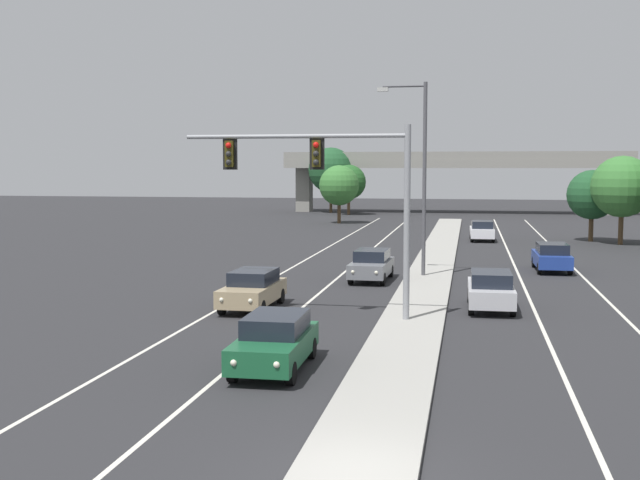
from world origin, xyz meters
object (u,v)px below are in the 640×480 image
object	(u,v)px
street_lamp_median	(420,167)
car_receding_blue	(552,257)
tree_far_right_a	(592,195)
car_receding_white	(482,230)
overhead_signal_mast	(334,179)
car_oncoming_tan	(253,289)
tree_far_left_b	(339,185)
tree_far_left_a	(349,182)
tree_far_left_c	(331,170)
tree_far_right_b	(622,187)
car_oncoming_grey	(372,265)
car_receding_silver	(491,290)
car_oncoming_green	(275,341)

from	to	relation	value
street_lamp_median	car_receding_blue	xyz separation A→B (m)	(7.10, 4.02, -4.97)
tree_far_right_a	car_receding_white	bearing A→B (deg)	-172.70
overhead_signal_mast	car_oncoming_tan	bearing A→B (deg)	153.37
tree_far_left_b	tree_far_left_a	bearing A→B (deg)	94.81
overhead_signal_mast	tree_far_left_c	size ratio (longest dim) A/B	1.04
tree_far_left_c	tree_far_right_b	xyz separation A→B (m)	(28.41, -36.32, -1.05)
tree_far_left_a	car_oncoming_grey	bearing A→B (deg)	-80.09
car_receding_silver	tree_far_left_a	bearing A→B (deg)	103.92
car_oncoming_tan	tree_far_left_c	xyz separation A→B (m)	(-8.60, 67.28, 4.56)
street_lamp_median	car_oncoming_green	distance (m)	20.45
car_receding_silver	tree_far_right_a	size ratio (longest dim) A/B	0.80
car_oncoming_grey	tree_far_left_c	world-z (taller)	tree_far_left_c
overhead_signal_mast	car_receding_silver	distance (m)	8.24
car_oncoming_tan	car_receding_silver	distance (m)	9.74
street_lamp_median	tree_far_left_a	size ratio (longest dim) A/B	1.65
street_lamp_median	car_oncoming_tan	xyz separation A→B (m)	(-6.13, -10.35, -4.97)
tree_far_left_a	overhead_signal_mast	bearing A→B (deg)	-81.79
car_receding_blue	car_receding_white	distance (m)	18.18
overhead_signal_mast	tree_far_left_a	distance (m)	66.07
car_oncoming_green	car_oncoming_grey	size ratio (longest dim) A/B	1.00
tree_far_left_c	car_receding_white	bearing A→B (deg)	-62.51
car_receding_blue	tree_far_left_c	xyz separation A→B (m)	(-21.83, 52.92, 4.56)
car_receding_silver	car_oncoming_grey	bearing A→B (deg)	128.64
street_lamp_median	tree_far_right_a	bearing A→B (deg)	62.58
car_oncoming_tan	car_receding_white	xyz separation A→B (m)	(9.66, 32.19, 0.00)
tree_far_left_c	tree_far_left_a	distance (m)	4.92
tree_far_left_b	car_oncoming_tan	bearing A→B (deg)	-84.73
car_oncoming_green	overhead_signal_mast	bearing A→B (deg)	86.72
tree_far_left_c	tree_far_left_a	bearing A→B (deg)	-52.73
street_lamp_median	tree_far_right_b	size ratio (longest dim) A/B	1.51
car_oncoming_green	tree_far_left_a	bearing A→B (deg)	97.05
overhead_signal_mast	car_receding_silver	size ratio (longest dim) A/B	1.91
car_receding_blue	car_receding_silver	bearing A→B (deg)	-105.96
car_receding_silver	tree_far_left_b	bearing A→B (deg)	106.59
street_lamp_median	tree_far_right_b	bearing A→B (deg)	56.43
street_lamp_median	tree_far_left_c	world-z (taller)	street_lamp_median
street_lamp_median	car_oncoming_green	size ratio (longest dim) A/B	2.23
car_oncoming_tan	car_receding_white	size ratio (longest dim) A/B	1.00
street_lamp_median	car_oncoming_green	bearing A→B (deg)	-98.33
car_oncoming_tan	tree_far_right_b	xyz separation A→B (m)	(19.81, 30.96, 3.51)
car_receding_silver	tree_far_left_b	size ratio (longest dim) A/B	0.75
car_oncoming_green	tree_far_right_a	size ratio (longest dim) A/B	0.81
street_lamp_median	car_receding_silver	distance (m)	10.60
car_oncoming_tan	car_oncoming_grey	size ratio (longest dim) A/B	1.00
car_oncoming_green	car_oncoming_grey	distance (m)	18.19
car_receding_blue	car_receding_white	bearing A→B (deg)	101.32
car_oncoming_grey	tree_far_left_a	size ratio (longest dim) A/B	0.74
tree_far_right_a	tree_far_left_b	bearing A→B (deg)	144.96
car_oncoming_tan	tree_far_right_b	distance (m)	36.93
car_receding_silver	tree_far_right_a	bearing A→B (deg)	75.08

